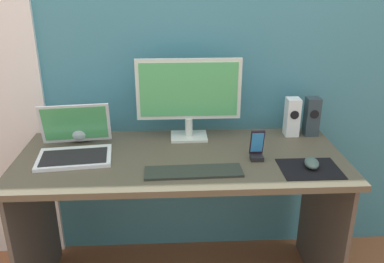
{
  "coord_description": "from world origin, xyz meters",
  "views": [
    {
      "loc": [
        -0.03,
        -1.65,
        1.54
      ],
      "look_at": [
        0.05,
        -0.02,
        0.88
      ],
      "focal_mm": 37.81,
      "sensor_mm": 36.0,
      "label": 1
    }
  ],
  "objects_px": {
    "laptop": "(75,146)",
    "monitor": "(189,95)",
    "speaker_right": "(312,116)",
    "phone_in_dock": "(257,149)",
    "speaker_near_monitor": "(292,117)",
    "mouse": "(312,163)",
    "fishbowl": "(80,127)",
    "keyboard_external": "(194,172)"
  },
  "relations": [
    {
      "from": "monitor",
      "to": "mouse",
      "type": "height_order",
      "value": "monitor"
    },
    {
      "from": "speaker_near_monitor",
      "to": "fishbowl",
      "type": "distance_m",
      "value": 1.06
    },
    {
      "from": "speaker_right",
      "to": "phone_in_dock",
      "type": "distance_m",
      "value": 0.43
    },
    {
      "from": "laptop",
      "to": "monitor",
      "type": "bearing_deg",
      "value": 18.59
    },
    {
      "from": "speaker_right",
      "to": "mouse",
      "type": "relative_size",
      "value": 1.95
    },
    {
      "from": "speaker_right",
      "to": "phone_in_dock",
      "type": "bearing_deg",
      "value": -140.67
    },
    {
      "from": "laptop",
      "to": "keyboard_external",
      "type": "xyz_separation_m",
      "value": [
        0.53,
        -0.2,
        -0.04
      ]
    },
    {
      "from": "mouse",
      "to": "fishbowl",
      "type": "bearing_deg",
      "value": 170.8
    },
    {
      "from": "speaker_near_monitor",
      "to": "keyboard_external",
      "type": "height_order",
      "value": "speaker_near_monitor"
    },
    {
      "from": "phone_in_dock",
      "to": "monitor",
      "type": "bearing_deg",
      "value": 137.79
    },
    {
      "from": "laptop",
      "to": "speaker_near_monitor",
      "type": "bearing_deg",
      "value": 10.1
    },
    {
      "from": "keyboard_external",
      "to": "phone_in_dock",
      "type": "height_order",
      "value": "phone_in_dock"
    },
    {
      "from": "fishbowl",
      "to": "keyboard_external",
      "type": "height_order",
      "value": "fishbowl"
    },
    {
      "from": "monitor",
      "to": "speaker_near_monitor",
      "type": "distance_m",
      "value": 0.53
    },
    {
      "from": "monitor",
      "to": "speaker_near_monitor",
      "type": "xyz_separation_m",
      "value": [
        0.52,
        0.01,
        -0.13
      ]
    },
    {
      "from": "speaker_near_monitor",
      "to": "keyboard_external",
      "type": "distance_m",
      "value": 0.65
    },
    {
      "from": "fishbowl",
      "to": "monitor",
      "type": "bearing_deg",
      "value": 0.32
    },
    {
      "from": "speaker_right",
      "to": "fishbowl",
      "type": "bearing_deg",
      "value": -179.37
    },
    {
      "from": "speaker_near_monitor",
      "to": "laptop",
      "type": "height_order",
      "value": "laptop"
    },
    {
      "from": "laptop",
      "to": "mouse",
      "type": "xyz_separation_m",
      "value": [
        1.03,
        -0.18,
        -0.02
      ]
    },
    {
      "from": "fishbowl",
      "to": "keyboard_external",
      "type": "xyz_separation_m",
      "value": [
        0.54,
        -0.38,
        -0.06
      ]
    },
    {
      "from": "monitor",
      "to": "phone_in_dock",
      "type": "distance_m",
      "value": 0.43
    },
    {
      "from": "laptop",
      "to": "fishbowl",
      "type": "distance_m",
      "value": 0.18
    },
    {
      "from": "fishbowl",
      "to": "phone_in_dock",
      "type": "height_order",
      "value": "fishbowl"
    },
    {
      "from": "speaker_right",
      "to": "phone_in_dock",
      "type": "xyz_separation_m",
      "value": [
        -0.33,
        -0.27,
        -0.05
      ]
    },
    {
      "from": "fishbowl",
      "to": "phone_in_dock",
      "type": "bearing_deg",
      "value": -17.44
    },
    {
      "from": "mouse",
      "to": "laptop",
      "type": "bearing_deg",
      "value": 179.63
    },
    {
      "from": "fishbowl",
      "to": "mouse",
      "type": "relative_size",
      "value": 1.47
    },
    {
      "from": "monitor",
      "to": "keyboard_external",
      "type": "bearing_deg",
      "value": -89.61
    },
    {
      "from": "laptop",
      "to": "fishbowl",
      "type": "xyz_separation_m",
      "value": [
        -0.01,
        0.17,
        0.02
      ]
    },
    {
      "from": "mouse",
      "to": "speaker_right",
      "type": "bearing_deg",
      "value": 82.27
    },
    {
      "from": "fishbowl",
      "to": "laptop",
      "type": "bearing_deg",
      "value": -86.31
    },
    {
      "from": "monitor",
      "to": "laptop",
      "type": "bearing_deg",
      "value": -161.41
    },
    {
      "from": "monitor",
      "to": "fishbowl",
      "type": "relative_size",
      "value": 3.43
    },
    {
      "from": "monitor",
      "to": "laptop",
      "type": "xyz_separation_m",
      "value": [
        -0.52,
        -0.18,
        -0.18
      ]
    },
    {
      "from": "monitor",
      "to": "mouse",
      "type": "relative_size",
      "value": 5.05
    },
    {
      "from": "phone_in_dock",
      "to": "mouse",
      "type": "bearing_deg",
      "value": -23.38
    },
    {
      "from": "keyboard_external",
      "to": "phone_in_dock",
      "type": "relative_size",
      "value": 2.94
    },
    {
      "from": "laptop",
      "to": "phone_in_dock",
      "type": "relative_size",
      "value": 2.53
    },
    {
      "from": "speaker_near_monitor",
      "to": "laptop",
      "type": "distance_m",
      "value": 1.06
    },
    {
      "from": "monitor",
      "to": "phone_in_dock",
      "type": "bearing_deg",
      "value": -42.21
    },
    {
      "from": "keyboard_external",
      "to": "phone_in_dock",
      "type": "xyz_separation_m",
      "value": [
        0.29,
        0.12,
        0.04
      ]
    }
  ]
}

